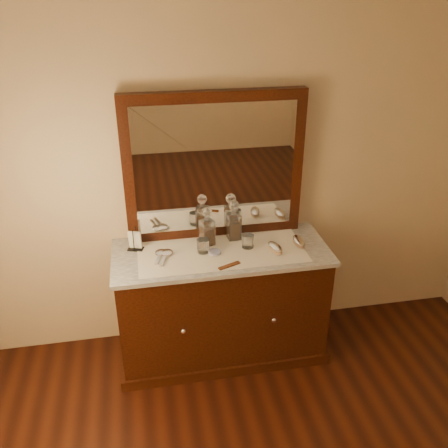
{
  "coord_description": "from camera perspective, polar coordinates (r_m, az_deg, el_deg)",
  "views": [
    {
      "loc": [
        -0.48,
        -0.74,
        2.46
      ],
      "look_at": [
        0.0,
        1.85,
        1.1
      ],
      "focal_mm": 38.22,
      "sensor_mm": 36.0,
      "label": 1
    }
  ],
  "objects": [
    {
      "name": "decanter_left",
      "position": [
        3.19,
        -2.05,
        -0.76
      ],
      "size": [
        0.11,
        0.11,
        0.28
      ],
      "color": "#8D4714",
      "rests_on": "lace_runner"
    },
    {
      "name": "knob_left",
      "position": [
        3.14,
        -4.89,
        -12.62
      ],
      "size": [
        0.04,
        0.04,
        0.04
      ],
      "primitive_type": "sphere",
      "color": "silver",
      "rests_on": "dresser_cabinet"
    },
    {
      "name": "mirror_frame",
      "position": [
        3.18,
        -1.15,
        6.82
      ],
      "size": [
        1.2,
        0.08,
        1.0
      ],
      "primitive_type": "cube",
      "color": "black",
      "rests_on": "marble_top"
    },
    {
      "name": "knob_right",
      "position": [
        3.23,
        5.96,
        -11.34
      ],
      "size": [
        0.04,
        0.04,
        0.04
      ],
      "primitive_type": "sphere",
      "color": "silver",
      "rests_on": "dresser_cabinet"
    },
    {
      "name": "hand_mirror_outer",
      "position": [
        3.14,
        -7.64,
        -3.56
      ],
      "size": [
        0.1,
        0.2,
        0.02
      ],
      "color": "silver",
      "rests_on": "lace_runner"
    },
    {
      "name": "dresser_cabinet",
      "position": [
        3.42,
        -0.31,
        -9.58
      ],
      "size": [
        1.4,
        0.55,
        0.82
      ],
      "primitive_type": "cube",
      "color": "black",
      "rests_on": "floor"
    },
    {
      "name": "napkin_rack",
      "position": [
        3.21,
        -10.59,
        -2.03
      ],
      "size": [
        0.12,
        0.09,
        0.16
      ],
      "color": "black",
      "rests_on": "marble_top"
    },
    {
      "name": "brush_far",
      "position": [
        3.27,
        8.92,
        -2.08
      ],
      "size": [
        0.07,
        0.16,
        0.04
      ],
      "color": "tan",
      "rests_on": "lace_runner"
    },
    {
      "name": "comb",
      "position": [
        3.0,
        0.63,
        -4.98
      ],
      "size": [
        0.15,
        0.08,
        0.01
      ],
      "primitive_type": "cube",
      "rotation": [
        0.0,
        0.0,
        0.39
      ],
      "color": "brown",
      "rests_on": "lace_runner"
    },
    {
      "name": "brush_near",
      "position": [
        3.17,
        6.14,
        -2.87
      ],
      "size": [
        0.1,
        0.17,
        0.04
      ],
      "color": "tan",
      "rests_on": "lace_runner"
    },
    {
      "name": "decanter_right",
      "position": [
        3.26,
        1.2,
        0.0
      ],
      "size": [
        0.09,
        0.09,
        0.29
      ],
      "color": "#8D4714",
      "rests_on": "lace_runner"
    },
    {
      "name": "mirror_glass",
      "position": [
        3.14,
        -1.05,
        6.61
      ],
      "size": [
        1.06,
        0.01,
        0.86
      ],
      "primitive_type": "cube",
      "color": "white",
      "rests_on": "marble_top"
    },
    {
      "name": "marble_top",
      "position": [
        3.18,
        -0.33,
        -3.44
      ],
      "size": [
        1.44,
        0.59,
        0.03
      ],
      "primitive_type": "cube",
      "color": "silver",
      "rests_on": "dresser_cabinet"
    },
    {
      "name": "lace_runner",
      "position": [
        3.15,
        -0.27,
        -3.35
      ],
      "size": [
        1.1,
        0.45,
        0.0
      ],
      "primitive_type": "cube",
      "color": "white",
      "rests_on": "marble_top"
    },
    {
      "name": "dresser_plinth",
      "position": [
        3.65,
        -0.3,
        -14.24
      ],
      "size": [
        1.46,
        0.59,
        0.08
      ],
      "primitive_type": "cube",
      "color": "black",
      "rests_on": "floor"
    },
    {
      "name": "room_shell",
      "position": [
        1.38,
        15.76,
        -24.33
      ],
      "size": [
        8.5,
        9.0,
        2.8
      ],
      "color": "black",
      "rests_on": "ground"
    },
    {
      "name": "pin_dish",
      "position": [
        3.13,
        -1.12,
        -3.37
      ],
      "size": [
        0.11,
        0.11,
        0.01
      ],
      "primitive_type": "cylinder",
      "rotation": [
        0.0,
        0.0,
        -0.37
      ],
      "color": "white",
      "rests_on": "lace_runner"
    },
    {
      "name": "tumblers",
      "position": [
        3.16,
        0.2,
        -2.33
      ],
      "size": [
        0.38,
        0.09,
        0.09
      ],
      "color": "white",
      "rests_on": "lace_runner"
    },
    {
      "name": "hand_mirror_inner",
      "position": [
        3.13,
        -6.97,
        -3.61
      ],
      "size": [
        0.12,
        0.22,
        0.02
      ],
      "color": "silver",
      "rests_on": "lace_runner"
    }
  ]
}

